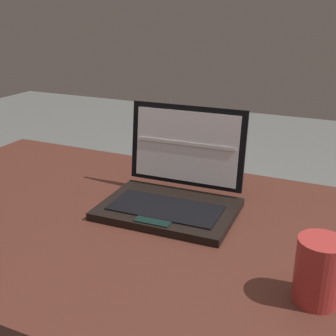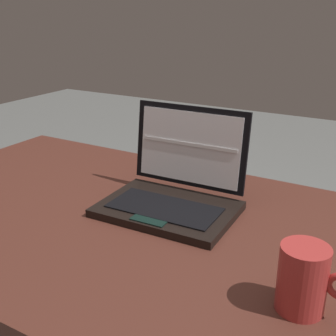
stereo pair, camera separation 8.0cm
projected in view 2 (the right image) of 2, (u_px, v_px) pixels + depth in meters
The scene contains 3 objects.
desk at pixel (178, 261), 0.88m from camera, with size 1.47×0.72×0.70m.
laptop_front at pixel (174, 190), 0.94m from camera, with size 0.29×0.23×0.21m.
coffee_mug at pixel (304, 279), 0.62m from camera, with size 0.11×0.07×0.10m.
Camera 2 is at (0.36, -0.67, 1.12)m, focal length 46.15 mm.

